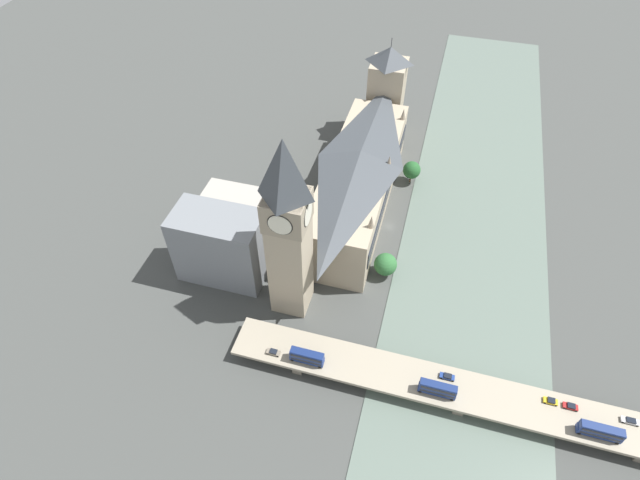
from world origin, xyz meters
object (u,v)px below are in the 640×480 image
at_px(clock_tower, 288,229).
at_px(car_southbound_tail, 447,376).
at_px(car_southbound_lead, 273,352).
at_px(car_southbound_mid, 630,421).
at_px(parliament_hall, 359,180).
at_px(double_decker_bus_rear, 601,431).
at_px(car_northbound_lead, 551,401).
at_px(road_bridge, 461,391).
at_px(victoria_tower, 386,92).
at_px(double_decker_bus_lead, 307,357).
at_px(car_southbound_extra, 571,406).
at_px(double_decker_bus_mid, 438,389).

xyz_separation_m(clock_tower, car_southbound_tail, (-54.64, 17.98, -30.49)).
height_order(clock_tower, car_southbound_lead, clock_tower).
relative_size(clock_tower, car_southbound_mid, 14.51).
height_order(parliament_hall, car_southbound_lead, parliament_hall).
distance_m(double_decker_bus_rear, car_northbound_lead, 13.98).
relative_size(road_bridge, double_decker_bus_rear, 12.22).
height_order(double_decker_bus_rear, car_southbound_tail, double_decker_bus_rear).
distance_m(victoria_tower, double_decker_bus_rear, 159.59).
height_order(parliament_hall, double_decker_bus_rear, parliament_hall).
height_order(double_decker_bus_lead, car_southbound_extra, double_decker_bus_lead).
height_order(road_bridge, car_southbound_lead, car_southbound_lead).
height_order(double_decker_bus_lead, double_decker_bus_rear, double_decker_bus_lead).
bearing_deg(victoria_tower, double_decker_bus_mid, 107.15).
relative_size(road_bridge, double_decker_bus_lead, 13.37).
bearing_deg(victoria_tower, double_decker_bus_lead, 90.70).
bearing_deg(car_southbound_tail, clock_tower, -18.21).
xyz_separation_m(double_decker_bus_mid, car_southbound_tail, (-2.54, -5.83, -2.05)).
relative_size(double_decker_bus_lead, car_southbound_lead, 2.48).
xyz_separation_m(victoria_tower, road_bridge, (-48.52, 130.49, -17.49)).
bearing_deg(car_southbound_mid, car_northbound_lead, -0.35).
height_order(parliament_hall, road_bridge, parliament_hall).
distance_m(double_decker_bus_mid, car_southbound_lead, 50.55).
xyz_separation_m(parliament_hall, double_decker_bus_mid, (-41.15, 77.71, -6.39)).
bearing_deg(car_southbound_lead, car_northbound_lead, -175.43).
height_order(road_bridge, double_decker_bus_rear, double_decker_bus_rear).
distance_m(parliament_hall, car_southbound_extra, 106.89).
bearing_deg(double_decker_bus_lead, car_southbound_mid, -176.16).
xyz_separation_m(parliament_hall, car_southbound_tail, (-43.69, 71.88, -8.43)).
bearing_deg(car_southbound_mid, car_southbound_extra, 0.07).
xyz_separation_m(victoria_tower, car_southbound_tail, (-43.75, 127.72, -15.81)).
distance_m(road_bridge, car_southbound_mid, 46.38).
bearing_deg(double_decker_bus_rear, car_southbound_lead, 0.02).
distance_m(road_bridge, double_decker_bus_rear, 37.42).
bearing_deg(double_decker_bus_mid, double_decker_bus_rear, 179.43).
xyz_separation_m(road_bridge, car_southbound_mid, (-46.26, -2.96, 1.65)).
bearing_deg(car_southbound_lead, car_southbound_mid, -176.43).
distance_m(double_decker_bus_mid, double_decker_bus_rear, 44.39).
height_order(clock_tower, victoria_tower, clock_tower).
xyz_separation_m(double_decker_bus_lead, double_decker_bus_mid, (-39.58, -0.25, -0.03)).
bearing_deg(car_northbound_lead, parliament_hall, -44.29).
xyz_separation_m(parliament_hall, car_southbound_mid, (-94.71, 71.70, -8.46)).
bearing_deg(double_decker_bus_rear, car_southbound_extra, -43.72).
relative_size(victoria_tower, car_southbound_mid, 9.94).
xyz_separation_m(clock_tower, double_decker_bus_rear, (-96.49, 24.25, -28.51)).
relative_size(victoria_tower, double_decker_bus_rear, 4.07).
bearing_deg(parliament_hall, clock_tower, 78.52).
xyz_separation_m(clock_tower, double_decker_bus_mid, (-52.10, 23.80, -28.44)).
height_order(road_bridge, car_southbound_tail, car_southbound_tail).
bearing_deg(victoria_tower, car_southbound_lead, 86.03).
distance_m(clock_tower, car_southbound_mid, 111.42).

